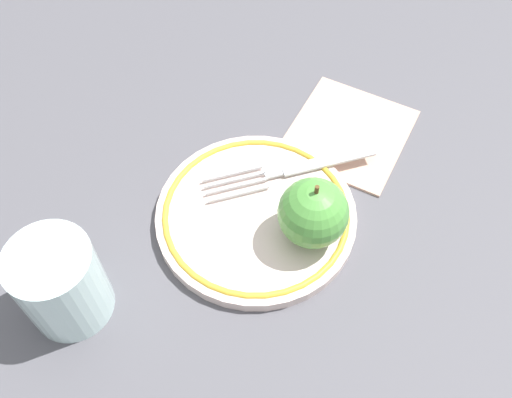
% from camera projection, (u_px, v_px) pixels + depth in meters
% --- Properties ---
extents(ground_plane, '(2.00, 2.00, 0.00)m').
position_uv_depth(ground_plane, '(271.00, 206.00, 0.57)').
color(ground_plane, '#4E4D54').
extents(plate, '(0.19, 0.19, 0.02)m').
position_uv_depth(plate, '(256.00, 215.00, 0.55)').
color(plate, beige).
rests_on(plate, ground_plane).
extents(apple_red_whole, '(0.06, 0.06, 0.07)m').
position_uv_depth(apple_red_whole, '(313.00, 213.00, 0.50)').
color(apple_red_whole, '#4E973E').
rests_on(apple_red_whole, plate).
extents(fork, '(0.17, 0.08, 0.00)m').
position_uv_depth(fork, '(296.00, 169.00, 0.57)').
color(fork, silver).
rests_on(fork, plate).
extents(drinking_glass, '(0.07, 0.07, 0.09)m').
position_uv_depth(drinking_glass, '(61.00, 283.00, 0.47)').
color(drinking_glass, silver).
rests_on(drinking_glass, ground_plane).
extents(napkin_folded, '(0.16, 0.16, 0.01)m').
position_uv_depth(napkin_folded, '(349.00, 132.00, 0.62)').
color(napkin_folded, tan).
rests_on(napkin_folded, ground_plane).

